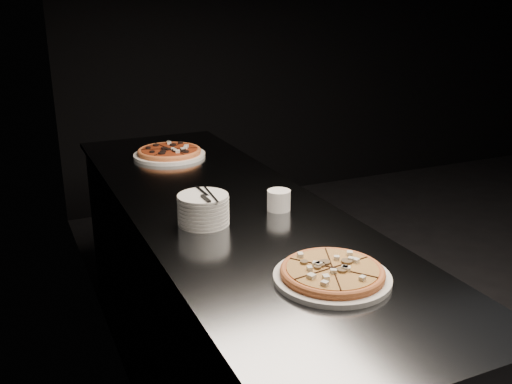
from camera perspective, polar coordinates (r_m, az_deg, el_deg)
name	(u,v)px	position (r m, az deg, el deg)	size (l,w,h in m)	color
wall_left	(119,84)	(2.00, -13.50, 10.45)	(0.02, 5.00, 2.80)	black
wall_back	(344,31)	(5.31, 8.76, 15.66)	(5.00, 0.02, 2.80)	black
counter	(226,307)	(2.41, -2.98, -11.37)	(0.74, 2.44, 0.92)	slate
pizza_mushroom	(332,273)	(1.63, 7.63, -8.08)	(0.33, 0.33, 0.04)	white
pizza_tomato	(169,152)	(2.89, -8.65, 3.94)	(0.39, 0.39, 0.04)	white
plate_stack	(203,209)	(2.00, -5.29, -1.73)	(0.18, 0.18, 0.11)	white
cutlery	(206,195)	(1.97, -5.01, -0.31)	(0.07, 0.19, 0.01)	silver
ramekin	(279,200)	(2.13, 2.30, -0.76)	(0.09, 0.09, 0.08)	silver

